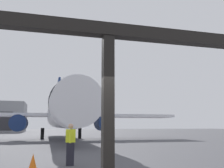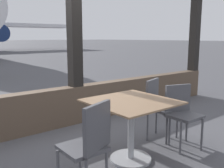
# 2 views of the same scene
# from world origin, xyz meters

# --- Properties ---
(ground_plane) EXTENTS (220.00, 220.00, 0.00)m
(ground_plane) POSITION_xyz_m (0.00, 40.00, 0.00)
(ground_plane) COLOR #4C4C51
(window_frame) EXTENTS (7.36, 0.24, 3.52)m
(window_frame) POSITION_xyz_m (0.00, 0.00, 1.24)
(window_frame) COLOR brown
(window_frame) RESTS_ON ground
(airplane) EXTENTS (29.53, 32.13, 10.18)m
(airplane) POSITION_xyz_m (0.95, 27.98, 3.28)
(airplane) COLOR silver
(airplane) RESTS_ON ground
(ground_crew_worker) EXTENTS (0.40, 0.56, 1.74)m
(ground_crew_worker) POSITION_xyz_m (-0.02, 6.66, 0.90)
(ground_crew_worker) COLOR black
(ground_crew_worker) RESTS_ON ground
(traffic_cone) EXTENTS (0.36, 0.36, 0.57)m
(traffic_cone) POSITION_xyz_m (-1.48, 6.11, 0.27)
(traffic_cone) COLOR orange
(traffic_cone) RESTS_ON ground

